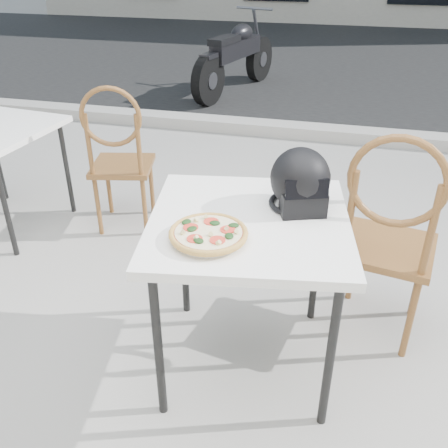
% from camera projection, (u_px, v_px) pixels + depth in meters
% --- Properties ---
extents(ground, '(80.00, 80.00, 0.00)m').
position_uv_depth(ground, '(262.00, 319.00, 2.75)').
color(ground, '#9F9D97').
rests_on(ground, ground).
extents(street_asphalt, '(30.00, 8.00, 0.00)m').
position_uv_depth(street_asphalt, '(335.00, 59.00, 8.64)').
color(street_asphalt, black).
rests_on(street_asphalt, ground).
extents(curb, '(30.00, 0.25, 0.12)m').
position_uv_depth(curb, '(314.00, 132.00, 5.25)').
color(curb, '#A5A19A').
rests_on(curb, ground).
extents(cafe_table_main, '(0.97, 0.97, 0.80)m').
position_uv_depth(cafe_table_main, '(249.00, 234.00, 2.14)').
color(cafe_table_main, white).
rests_on(cafe_table_main, ground).
extents(plate, '(0.34, 0.34, 0.02)m').
position_uv_depth(plate, '(209.00, 238.00, 1.95)').
color(plate, white).
rests_on(plate, cafe_table_main).
extents(pizza, '(0.37, 0.37, 0.04)m').
position_uv_depth(pizza, '(208.00, 233.00, 1.94)').
color(pizza, tan).
rests_on(pizza, plate).
extents(helmet, '(0.34, 0.34, 0.27)m').
position_uv_depth(helmet, '(300.00, 182.00, 2.14)').
color(helmet, black).
rests_on(helmet, cafe_table_main).
extents(cafe_chair_main, '(0.51, 0.51, 1.14)m').
position_uv_depth(cafe_chair_main, '(390.00, 231.00, 2.34)').
color(cafe_chair_main, brown).
rests_on(cafe_chair_main, ground).
extents(cafe_chair_side, '(0.48, 0.48, 1.06)m').
position_uv_depth(cafe_chair_side, '(118.00, 152.00, 3.33)').
color(cafe_chair_side, brown).
rests_on(cafe_chair_side, ground).
extents(motorcycle, '(0.73, 2.01, 1.02)m').
position_uv_depth(motorcycle, '(236.00, 58.00, 6.61)').
color(motorcycle, black).
rests_on(motorcycle, street_asphalt).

